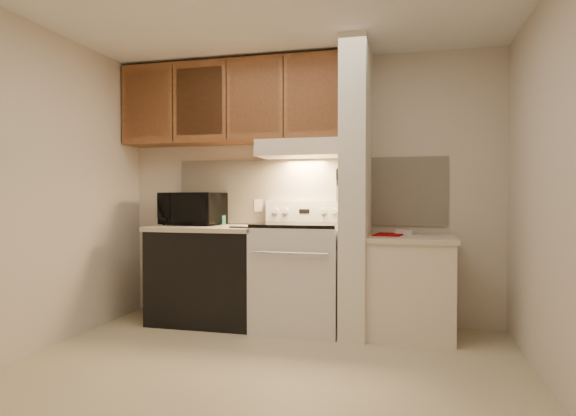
% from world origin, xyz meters
% --- Properties ---
extents(floor, '(3.60, 3.60, 0.00)m').
position_xyz_m(floor, '(0.00, 0.00, 0.00)').
color(floor, beige).
rests_on(floor, ground).
extents(wall_back, '(3.60, 2.50, 0.02)m').
position_xyz_m(wall_back, '(0.00, 1.50, 1.25)').
color(wall_back, beige).
rests_on(wall_back, floor).
extents(wall_left, '(0.02, 3.00, 2.50)m').
position_xyz_m(wall_left, '(-1.80, 0.00, 1.25)').
color(wall_left, beige).
rests_on(wall_left, floor).
extents(wall_right, '(0.02, 3.00, 2.50)m').
position_xyz_m(wall_right, '(1.80, 0.00, 1.25)').
color(wall_right, beige).
rests_on(wall_right, floor).
extents(backsplash, '(2.60, 0.02, 0.63)m').
position_xyz_m(backsplash, '(0.00, 1.49, 1.24)').
color(backsplash, '#EFE2C9').
rests_on(backsplash, wall_back).
extents(range_body, '(0.76, 0.65, 0.92)m').
position_xyz_m(range_body, '(0.00, 1.16, 0.46)').
color(range_body, silver).
rests_on(range_body, floor).
extents(oven_window, '(0.50, 0.01, 0.30)m').
position_xyz_m(oven_window, '(0.00, 0.84, 0.50)').
color(oven_window, black).
rests_on(oven_window, range_body).
extents(oven_handle, '(0.65, 0.02, 0.02)m').
position_xyz_m(oven_handle, '(0.00, 0.80, 0.72)').
color(oven_handle, silver).
rests_on(oven_handle, range_body).
extents(cooktop, '(0.74, 0.64, 0.03)m').
position_xyz_m(cooktop, '(0.00, 1.16, 0.94)').
color(cooktop, black).
rests_on(cooktop, range_body).
extents(range_backguard, '(0.76, 0.08, 0.20)m').
position_xyz_m(range_backguard, '(0.00, 1.44, 1.05)').
color(range_backguard, silver).
rests_on(range_backguard, range_body).
extents(range_display, '(0.10, 0.01, 0.04)m').
position_xyz_m(range_display, '(0.00, 1.40, 1.05)').
color(range_display, black).
rests_on(range_display, range_backguard).
extents(range_knob_left_outer, '(0.05, 0.02, 0.05)m').
position_xyz_m(range_knob_left_outer, '(-0.28, 1.40, 1.05)').
color(range_knob_left_outer, silver).
rests_on(range_knob_left_outer, range_backguard).
extents(range_knob_left_inner, '(0.05, 0.02, 0.05)m').
position_xyz_m(range_knob_left_inner, '(-0.18, 1.40, 1.05)').
color(range_knob_left_inner, silver).
rests_on(range_knob_left_inner, range_backguard).
extents(range_knob_right_inner, '(0.05, 0.02, 0.05)m').
position_xyz_m(range_knob_right_inner, '(0.18, 1.40, 1.05)').
color(range_knob_right_inner, silver).
rests_on(range_knob_right_inner, range_backguard).
extents(range_knob_right_outer, '(0.05, 0.02, 0.05)m').
position_xyz_m(range_knob_right_outer, '(0.28, 1.40, 1.05)').
color(range_knob_right_outer, silver).
rests_on(range_knob_right_outer, range_backguard).
extents(dishwasher_front, '(1.00, 0.63, 0.87)m').
position_xyz_m(dishwasher_front, '(-0.88, 1.17, 0.43)').
color(dishwasher_front, black).
rests_on(dishwasher_front, floor).
extents(left_countertop, '(1.04, 0.67, 0.04)m').
position_xyz_m(left_countertop, '(-0.88, 1.17, 0.89)').
color(left_countertop, beige).
rests_on(left_countertop, dishwasher_front).
extents(spoon_rest, '(0.21, 0.09, 0.01)m').
position_xyz_m(spoon_rest, '(-0.48, 0.97, 0.92)').
color(spoon_rest, black).
rests_on(spoon_rest, left_countertop).
extents(teal_jar, '(0.09, 0.09, 0.09)m').
position_xyz_m(teal_jar, '(-0.83, 1.39, 0.96)').
color(teal_jar, '#245D50').
rests_on(teal_jar, left_countertop).
extents(outlet, '(0.08, 0.01, 0.12)m').
position_xyz_m(outlet, '(-0.48, 1.48, 1.10)').
color(outlet, beige).
rests_on(outlet, backsplash).
extents(microwave, '(0.61, 0.44, 0.32)m').
position_xyz_m(microwave, '(-1.10, 1.31, 1.07)').
color(microwave, black).
rests_on(microwave, left_countertop).
extents(partition_pillar, '(0.22, 0.70, 2.50)m').
position_xyz_m(partition_pillar, '(0.51, 1.15, 1.25)').
color(partition_pillar, white).
rests_on(partition_pillar, floor).
extents(pillar_trim, '(0.01, 0.70, 0.04)m').
position_xyz_m(pillar_trim, '(0.39, 1.15, 1.30)').
color(pillar_trim, brown).
rests_on(pillar_trim, partition_pillar).
extents(knife_strip, '(0.02, 0.42, 0.04)m').
position_xyz_m(knife_strip, '(0.39, 1.10, 1.32)').
color(knife_strip, black).
rests_on(knife_strip, partition_pillar).
extents(knife_blade_a, '(0.01, 0.03, 0.16)m').
position_xyz_m(knife_blade_a, '(0.38, 0.94, 1.22)').
color(knife_blade_a, silver).
rests_on(knife_blade_a, knife_strip).
extents(knife_handle_a, '(0.02, 0.02, 0.10)m').
position_xyz_m(knife_handle_a, '(0.38, 0.95, 1.37)').
color(knife_handle_a, black).
rests_on(knife_handle_a, knife_strip).
extents(knife_blade_b, '(0.01, 0.04, 0.18)m').
position_xyz_m(knife_blade_b, '(0.38, 1.03, 1.21)').
color(knife_blade_b, silver).
rests_on(knife_blade_b, knife_strip).
extents(knife_handle_b, '(0.02, 0.02, 0.10)m').
position_xyz_m(knife_handle_b, '(0.38, 1.03, 1.37)').
color(knife_handle_b, black).
rests_on(knife_handle_b, knife_strip).
extents(knife_blade_c, '(0.01, 0.04, 0.20)m').
position_xyz_m(knife_blade_c, '(0.38, 1.09, 1.20)').
color(knife_blade_c, silver).
rests_on(knife_blade_c, knife_strip).
extents(knife_handle_c, '(0.02, 0.02, 0.10)m').
position_xyz_m(knife_handle_c, '(0.38, 1.09, 1.37)').
color(knife_handle_c, black).
rests_on(knife_handle_c, knife_strip).
extents(knife_blade_d, '(0.01, 0.04, 0.16)m').
position_xyz_m(knife_blade_d, '(0.38, 1.17, 1.22)').
color(knife_blade_d, silver).
rests_on(knife_blade_d, knife_strip).
extents(knife_handle_d, '(0.02, 0.02, 0.10)m').
position_xyz_m(knife_handle_d, '(0.38, 1.17, 1.37)').
color(knife_handle_d, black).
rests_on(knife_handle_d, knife_strip).
extents(knife_blade_e, '(0.01, 0.04, 0.18)m').
position_xyz_m(knife_blade_e, '(0.38, 1.27, 1.21)').
color(knife_blade_e, silver).
rests_on(knife_blade_e, knife_strip).
extents(knife_handle_e, '(0.02, 0.02, 0.10)m').
position_xyz_m(knife_handle_e, '(0.38, 1.25, 1.37)').
color(knife_handle_e, black).
rests_on(knife_handle_e, knife_strip).
extents(oven_mitt, '(0.03, 0.10, 0.25)m').
position_xyz_m(oven_mitt, '(0.38, 1.32, 1.21)').
color(oven_mitt, slate).
rests_on(oven_mitt, partition_pillar).
extents(right_cab_base, '(0.70, 0.60, 0.81)m').
position_xyz_m(right_cab_base, '(0.97, 1.15, 0.40)').
color(right_cab_base, beige).
rests_on(right_cab_base, floor).
extents(right_countertop, '(0.74, 0.64, 0.04)m').
position_xyz_m(right_countertop, '(0.97, 1.15, 0.83)').
color(right_countertop, beige).
rests_on(right_countertop, right_cab_base).
extents(red_folder, '(0.29, 0.35, 0.01)m').
position_xyz_m(red_folder, '(0.79, 1.25, 0.86)').
color(red_folder, '#AB0407').
rests_on(red_folder, right_countertop).
extents(white_box, '(0.17, 0.13, 0.04)m').
position_xyz_m(white_box, '(0.92, 1.33, 0.87)').
color(white_box, white).
rests_on(white_box, right_countertop).
extents(range_hood, '(0.78, 0.44, 0.15)m').
position_xyz_m(range_hood, '(0.00, 1.28, 1.62)').
color(range_hood, beige).
rests_on(range_hood, upper_cabinets).
extents(hood_lip, '(0.78, 0.04, 0.06)m').
position_xyz_m(hood_lip, '(0.00, 1.07, 1.58)').
color(hood_lip, beige).
rests_on(hood_lip, range_hood).
extents(upper_cabinets, '(2.18, 0.33, 0.77)m').
position_xyz_m(upper_cabinets, '(-0.69, 1.32, 2.08)').
color(upper_cabinets, brown).
rests_on(upper_cabinets, wall_back).
extents(cab_door_a, '(0.46, 0.01, 0.63)m').
position_xyz_m(cab_door_a, '(-1.51, 1.17, 2.08)').
color(cab_door_a, brown).
rests_on(cab_door_a, upper_cabinets).
extents(cab_gap_a, '(0.01, 0.01, 0.73)m').
position_xyz_m(cab_gap_a, '(-1.23, 1.16, 2.08)').
color(cab_gap_a, black).
rests_on(cab_gap_a, upper_cabinets).
extents(cab_door_b, '(0.46, 0.01, 0.63)m').
position_xyz_m(cab_door_b, '(-0.96, 1.17, 2.08)').
color(cab_door_b, brown).
rests_on(cab_door_b, upper_cabinets).
extents(cab_gap_b, '(0.01, 0.01, 0.73)m').
position_xyz_m(cab_gap_b, '(-0.69, 1.16, 2.08)').
color(cab_gap_b, black).
rests_on(cab_gap_b, upper_cabinets).
extents(cab_door_c, '(0.46, 0.01, 0.63)m').
position_xyz_m(cab_door_c, '(-0.42, 1.17, 2.08)').
color(cab_door_c, brown).
rests_on(cab_door_c, upper_cabinets).
extents(cab_gap_c, '(0.01, 0.01, 0.73)m').
position_xyz_m(cab_gap_c, '(-0.14, 1.16, 2.08)').
color(cab_gap_c, black).
rests_on(cab_gap_c, upper_cabinets).
extents(cab_door_d, '(0.46, 0.01, 0.63)m').
position_xyz_m(cab_door_d, '(0.13, 1.17, 2.08)').
color(cab_door_d, brown).
rests_on(cab_door_d, upper_cabinets).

